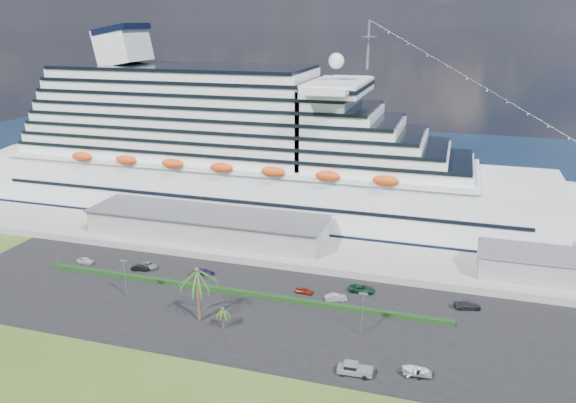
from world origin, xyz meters
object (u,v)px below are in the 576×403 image
(parked_car_3, at_px, (204,272))
(boat_trailer, at_px, (418,371))
(pickup_truck, at_px, (355,369))
(cruise_ship, at_px, (252,159))

(parked_car_3, bearing_deg, boat_trailer, -124.07)
(parked_car_3, bearing_deg, pickup_truck, -132.06)
(cruise_ship, bearing_deg, pickup_truck, -58.11)
(pickup_truck, relative_size, boat_trailer, 1.00)
(cruise_ship, height_order, parked_car_3, cruise_ship)
(parked_car_3, distance_m, pickup_truck, 47.02)
(cruise_ship, bearing_deg, parked_car_3, -84.71)
(parked_car_3, distance_m, boat_trailer, 54.07)
(boat_trailer, bearing_deg, pickup_truck, -165.68)
(cruise_ship, bearing_deg, boat_trailer, -51.63)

